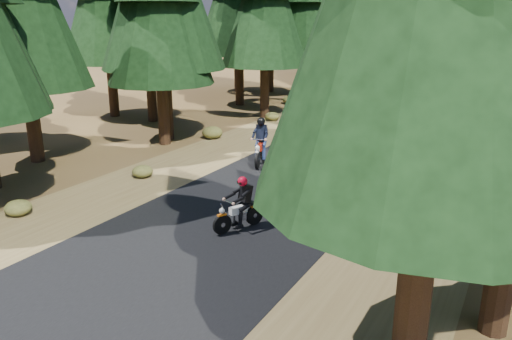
{
  "coord_description": "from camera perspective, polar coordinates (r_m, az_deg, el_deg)",
  "views": [
    {
      "loc": [
        6.82,
        -10.74,
        5.37
      ],
      "look_at": [
        0.0,
        1.5,
        1.1
      ],
      "focal_mm": 35.0,
      "sensor_mm": 36.0,
      "label": 1
    }
  ],
  "objects": [
    {
      "name": "road",
      "position": [
        17.97,
        5.44,
        -0.5
      ],
      "size": [
        6.0,
        100.0,
        0.01
      ],
      "primitive_type": "cube",
      "color": "black",
      "rests_on": "ground"
    },
    {
      "name": "shoulder_r",
      "position": [
        16.78,
        19.97,
        -2.77
      ],
      "size": [
        3.2,
        100.0,
        0.01
      ],
      "primitive_type": "cube",
      "color": "brown",
      "rests_on": "ground"
    },
    {
      "name": "rider_follow",
      "position": [
        19.03,
        0.49,
        2.41
      ],
      "size": [
        1.22,
        2.07,
        1.77
      ],
      "rotation": [
        0.0,
        0.0,
        3.48
      ],
      "color": "maroon",
      "rests_on": "road"
    },
    {
      "name": "ground",
      "position": [
        13.81,
        -3.05,
        -5.96
      ],
      "size": [
        120.0,
        120.0,
        0.0
      ],
      "primitive_type": "plane",
      "color": "#483319",
      "rests_on": "ground"
    },
    {
      "name": "shoulder_l",
      "position": [
        20.17,
        -6.59,
        1.4
      ],
      "size": [
        3.2,
        100.0,
        0.01
      ],
      "primitive_type": "cube",
      "color": "brown",
      "rests_on": "ground"
    },
    {
      "name": "rider_lead",
      "position": [
        13.15,
        -2.01,
        -4.87
      ],
      "size": [
        1.08,
        1.67,
        1.43
      ],
      "rotation": [
        0.0,
        0.0,
        2.74
      ],
      "color": "white",
      "rests_on": "road"
    },
    {
      "name": "understory_shrubs",
      "position": [
        19.4,
        12.43,
        1.29
      ],
      "size": [
        15.83,
        30.52,
        0.62
      ],
      "color": "#474C1E",
      "rests_on": "ground"
    }
  ]
}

